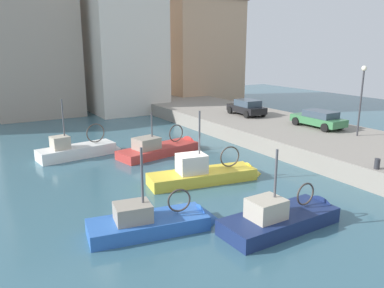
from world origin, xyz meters
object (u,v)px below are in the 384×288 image
object	(u,v)px
fishing_boat_red	(163,152)
fishing_boat_blue	(157,227)
mooring_bollard_mid	(377,164)
fishing_boat_navy	(286,223)
fishing_boat_yellow	(208,179)
parked_car_green	(319,119)
quay_streetlamp	(362,89)
fishing_boat_white	(81,154)
parked_car_black	(247,107)

from	to	relation	value
fishing_boat_red	fishing_boat_blue	world-z (taller)	fishing_boat_blue
fishing_boat_blue	mooring_bollard_mid	bearing A→B (deg)	-9.12
fishing_boat_navy	mooring_bollard_mid	bearing A→B (deg)	4.94
fishing_boat_navy	mooring_bollard_mid	world-z (taller)	fishing_boat_navy
fishing_boat_yellow	parked_car_green	distance (m)	12.63
fishing_boat_yellow	fishing_boat_red	bearing A→B (deg)	86.21
quay_streetlamp	fishing_boat_white	bearing A→B (deg)	151.91
fishing_boat_red	parked_car_green	distance (m)	12.32
parked_car_green	parked_car_black	size ratio (longest dim) A/B	1.08
fishing_boat_navy	quay_streetlamp	xyz separation A→B (m)	(12.47, 5.93, 4.34)
fishing_boat_white	fishing_boat_blue	bearing A→B (deg)	-91.54
fishing_boat_blue	parked_car_black	distance (m)	21.14
parked_car_green	mooring_bollard_mid	bearing A→B (deg)	-122.37
quay_streetlamp	fishing_boat_yellow	bearing A→B (deg)	178.32
fishing_boat_yellow	fishing_boat_red	size ratio (longest dim) A/B	1.02
fishing_boat_red	parked_car_green	world-z (taller)	fishing_boat_red
fishing_boat_blue	fishing_boat_navy	bearing A→B (deg)	-27.08
fishing_boat_yellow	parked_car_black	size ratio (longest dim) A/B	1.77
fishing_boat_navy	parked_car_black	bearing A→B (deg)	56.08
parked_car_black	mooring_bollard_mid	distance (m)	16.33
fishing_boat_yellow	fishing_boat_white	bearing A→B (deg)	118.25
fishing_boat_navy	fishing_boat_blue	size ratio (longest dim) A/B	1.04
fishing_boat_yellow	quay_streetlamp	distance (m)	13.01
mooring_bollard_mid	quay_streetlamp	world-z (taller)	quay_streetlamp
fishing_boat_yellow	fishing_boat_red	distance (m)	6.38
fishing_boat_navy	mooring_bollard_mid	xyz separation A→B (m)	(6.82, 0.59, 1.36)
fishing_boat_blue	parked_car_black	bearing A→B (deg)	41.35
fishing_boat_white	quay_streetlamp	xyz separation A→B (m)	(16.94, -9.04, 4.34)
fishing_boat_blue	parked_car_black	xyz separation A→B (m)	(15.81, 13.91, 1.80)
fishing_boat_red	quay_streetlamp	world-z (taller)	quay_streetlamp
fishing_boat_navy	parked_car_black	size ratio (longest dim) A/B	1.53
parked_car_green	quay_streetlamp	size ratio (longest dim) A/B	0.88
fishing_boat_white	parked_car_green	bearing A→B (deg)	-18.65
fishing_boat_white	parked_car_green	world-z (taller)	fishing_boat_white
fishing_boat_navy	fishing_boat_white	distance (m)	15.62
fishing_boat_white	parked_car_black	distance (m)	15.64
fishing_boat_yellow	fishing_boat_white	world-z (taller)	fishing_boat_yellow
fishing_boat_red	parked_car_black	world-z (taller)	fishing_boat_red
parked_car_black	fishing_boat_yellow	bearing A→B (deg)	-136.99
parked_car_green	parked_car_black	xyz separation A→B (m)	(-1.34, 7.07, 0.03)
fishing_boat_navy	parked_car_black	world-z (taller)	fishing_boat_navy
fishing_boat_yellow	mooring_bollard_mid	xyz separation A→B (m)	(6.62, -5.70, 1.32)
fishing_boat_yellow	quay_streetlamp	bearing A→B (deg)	-1.68
fishing_boat_yellow	parked_car_black	distance (m)	14.88
parked_car_black	quay_streetlamp	xyz separation A→B (m)	(1.47, -10.44, 2.54)
parked_car_green	parked_car_black	distance (m)	7.20
fishing_boat_red	fishing_boat_white	size ratio (longest dim) A/B	1.13
quay_streetlamp	fishing_boat_blue	bearing A→B (deg)	-168.63
fishing_boat_navy	fishing_boat_red	size ratio (longest dim) A/B	0.88
parked_car_green	fishing_boat_red	bearing A→B (deg)	164.03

